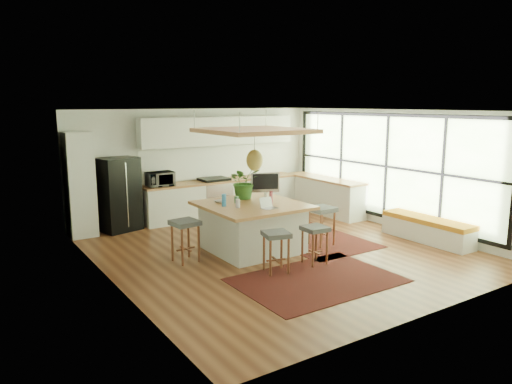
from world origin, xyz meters
TOP-DOWN VIEW (x-y plane):
  - floor at (0.00, 0.00)m, footprint 7.00×7.00m
  - ceiling at (0.00, 0.00)m, footprint 7.00×7.00m
  - wall_back at (0.00, 3.50)m, footprint 6.50×0.00m
  - wall_front at (0.00, -3.50)m, footprint 6.50×0.00m
  - wall_left at (-3.25, 0.00)m, footprint 0.00×7.00m
  - wall_right at (3.25, 0.00)m, footprint 0.00×7.00m
  - window_wall at (3.22, 0.00)m, footprint 0.10×6.20m
  - pantry at (-2.95, 3.18)m, footprint 0.55×0.60m
  - back_counter_base at (0.55, 3.18)m, footprint 4.20×0.60m
  - back_counter_top at (0.55, 3.18)m, footprint 4.24×0.64m
  - backsplash at (0.55, 3.48)m, footprint 4.20×0.02m
  - upper_cabinets at (0.55, 3.32)m, footprint 4.20×0.34m
  - range at (0.30, 3.18)m, footprint 0.76×0.62m
  - right_counter_base at (2.93, 2.00)m, footprint 0.60×2.50m
  - right_counter_top at (2.93, 2.00)m, footprint 0.64×2.54m
  - window_bench at (2.95, -1.20)m, footprint 0.52×2.00m
  - ceiling_panel at (-0.30, 0.40)m, footprint 1.86×1.86m
  - rug_near at (-0.44, -1.68)m, footprint 2.60×1.80m
  - rug_right at (1.04, 0.23)m, footprint 1.80×2.60m
  - fridge at (-2.12, 3.18)m, footprint 0.95×0.82m
  - island at (-0.44, 0.27)m, footprint 1.85×1.85m
  - stool_near_left at (-0.79, -1.01)m, footprint 0.52×0.52m
  - stool_near_right at (0.05, -1.02)m, footprint 0.43×0.43m
  - stool_right_front at (0.92, -0.21)m, footprint 0.48×0.48m
  - stool_right_back at (0.67, 0.71)m, footprint 0.52×0.52m
  - stool_left_side at (-1.82, 0.37)m, footprint 0.50×0.50m
  - laptop at (-0.41, -0.27)m, footprint 0.32×0.34m
  - monitor at (0.05, 0.53)m, footprint 0.62×0.42m
  - microwave at (-1.14, 3.14)m, footprint 0.61×0.34m
  - island_plant at (-0.29, 0.79)m, footprint 0.66×0.73m
  - island_bowl at (-0.93, 0.68)m, footprint 0.24×0.24m
  - island_bottle_0 at (-0.99, 0.37)m, footprint 0.07×0.07m
  - island_bottle_1 at (-0.84, 0.12)m, footprint 0.07×0.07m
  - island_bottle_2 at (-0.19, -0.03)m, footprint 0.07×0.07m
  - island_bottle_3 at (-0.09, 0.32)m, footprint 0.07×0.07m
  - island_bottle_4 at (-0.64, 0.52)m, footprint 0.07×0.07m

SIDE VIEW (x-z plane):
  - floor at x=0.00m, z-range 0.00..0.00m
  - rug_near at x=-0.44m, z-range 0.00..0.01m
  - rug_right at x=1.04m, z-range 0.00..0.01m
  - window_bench at x=2.95m, z-range 0.00..0.50m
  - stool_near_left at x=-0.79m, z-range 0.00..0.71m
  - stool_near_right at x=0.05m, z-range 0.01..0.70m
  - stool_right_front at x=0.92m, z-range -0.04..0.75m
  - stool_right_back at x=0.67m, z-range -0.01..0.72m
  - stool_left_side at x=-1.82m, z-range -0.03..0.74m
  - back_counter_base at x=0.55m, z-range 0.00..0.88m
  - right_counter_base at x=2.93m, z-range 0.00..0.88m
  - island at x=-0.44m, z-range 0.00..0.93m
  - range at x=0.30m, z-range 0.00..1.00m
  - back_counter_top at x=0.55m, z-range 0.88..0.93m
  - right_counter_top at x=2.93m, z-range 0.88..0.93m
  - fridge at x=-2.12m, z-range 0.10..1.75m
  - island_bowl at x=-0.93m, z-range 0.93..0.98m
  - island_bottle_0 at x=-0.99m, z-range 0.93..1.12m
  - island_bottle_1 at x=-0.84m, z-range 0.93..1.12m
  - island_bottle_2 at x=-0.19m, z-range 0.93..1.12m
  - island_bottle_3 at x=-0.09m, z-range 0.93..1.12m
  - island_bottle_4 at x=-0.64m, z-range 0.93..1.12m
  - laptop at x=-0.41m, z-range 0.94..1.16m
  - pantry at x=-2.95m, z-range 0.00..2.25m
  - microwave at x=-1.14m, z-range 0.93..1.34m
  - monitor at x=0.05m, z-range 0.92..1.46m
  - island_plant at x=-0.29m, z-range 0.93..1.49m
  - wall_back at x=0.00m, z-range -1.90..4.60m
  - wall_front at x=0.00m, z-range -1.90..4.60m
  - wall_left at x=-3.25m, z-range -2.15..4.85m
  - wall_right at x=3.25m, z-range -2.15..4.85m
  - backsplash at x=0.55m, z-range 0.95..1.75m
  - window_wall at x=3.22m, z-range 0.10..2.70m
  - ceiling_panel at x=-0.30m, z-range 1.65..2.45m
  - upper_cabinets at x=0.55m, z-range 1.80..2.50m
  - ceiling at x=0.00m, z-range 2.70..2.70m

